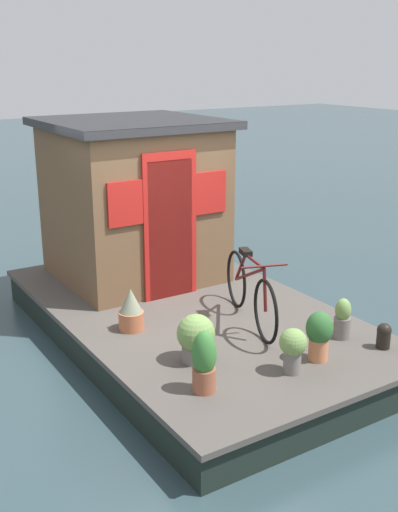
% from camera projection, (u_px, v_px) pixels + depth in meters
% --- Properties ---
extents(ground_plane, '(60.00, 60.00, 0.00)m').
position_uv_depth(ground_plane, '(190.00, 339.00, 7.55)').
color(ground_plane, '#2D4247').
extents(houseboat_deck, '(5.05, 2.91, 0.41)m').
position_uv_depth(houseboat_deck, '(190.00, 323.00, 7.48)').
color(houseboat_deck, '#4C4742').
rests_on(houseboat_deck, ground_plane).
extents(houseboat_cabin, '(2.10, 2.14, 2.10)m').
position_uv_depth(houseboat_cabin, '(134.00, 199.00, 8.24)').
color(houseboat_cabin, brown).
rests_on(houseboat_cabin, houseboat_deck).
extents(bicycle, '(1.63, 0.66, 0.82)m').
position_uv_depth(bicycle, '(250.00, 291.00, 6.89)').
color(bicycle, black).
rests_on(bicycle, houseboat_deck).
extents(potted_plant_lavender, '(0.28, 0.28, 0.47)m').
position_uv_depth(potted_plant_lavender, '(131.00, 310.00, 6.76)').
color(potted_plant_lavender, '#B2603D').
rests_on(potted_plant_lavender, houseboat_deck).
extents(potted_plant_fern, '(0.22, 0.22, 0.58)m').
position_uv_depth(potted_plant_fern, '(204.00, 362.00, 5.48)').
color(potted_plant_fern, '#935138').
rests_on(potted_plant_fern, houseboat_deck).
extents(potted_plant_sage, '(0.26, 0.26, 0.44)m').
position_uv_depth(potted_plant_sage, '(293.00, 347.00, 5.82)').
color(potted_plant_sage, slate).
rests_on(potted_plant_sage, houseboat_deck).
extents(potted_plant_thyme, '(0.18, 0.18, 0.44)m').
position_uv_depth(potted_plant_thyme, '(342.00, 319.00, 6.57)').
color(potted_plant_thyme, slate).
rests_on(potted_plant_thyme, houseboat_deck).
extents(potted_plant_succulent, '(0.27, 0.27, 0.51)m').
position_uv_depth(potted_plant_succulent, '(319.00, 334.00, 6.06)').
color(potted_plant_succulent, '#C6754C').
rests_on(potted_plant_succulent, houseboat_deck).
extents(potted_plant_rosemary, '(0.38, 0.38, 0.48)m').
position_uv_depth(potted_plant_rosemary, '(196.00, 337.00, 6.05)').
color(potted_plant_rosemary, slate).
rests_on(potted_plant_rosemary, houseboat_deck).
extents(mooring_bollard, '(0.15, 0.15, 0.27)m').
position_uv_depth(mooring_bollard, '(384.00, 335.00, 6.35)').
color(mooring_bollard, black).
rests_on(mooring_bollard, houseboat_deck).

